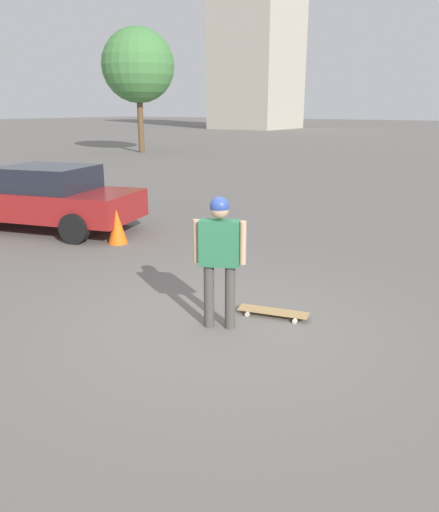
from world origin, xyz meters
name	(u,v)px	position (x,y,z in m)	size (l,w,h in m)	color
ground_plane	(220,327)	(0.00, 0.00, 0.00)	(220.00, 220.00, 0.00)	slate
person	(220,249)	(0.00, 0.00, 1.01)	(0.39, 0.58, 1.64)	#4C4742
skateboard	(273,312)	(-0.68, 0.39, 0.06)	(0.46, 0.95, 0.07)	tan
car_parked_near	(46,197)	(-2.06, -6.12, 0.73)	(2.85, 4.47, 1.42)	maroon
tree_distant	(138,66)	(-17.98, -18.38, 4.97)	(4.24, 4.24, 7.11)	brown
traffic_cone	(117,226)	(-2.11, -3.99, 0.35)	(0.40, 0.40, 0.70)	orange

